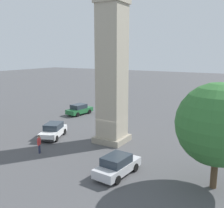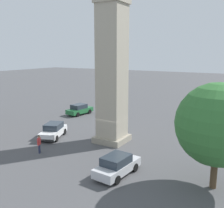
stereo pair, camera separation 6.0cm
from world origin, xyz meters
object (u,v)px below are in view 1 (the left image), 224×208
(car_white_side, at_px, (117,165))
(pedestrian, at_px, (39,142))
(clock_tower, at_px, (112,0))
(car_silver_kerb, at_px, (79,109))
(car_red_corner, at_px, (53,130))
(car_blue_kerb, at_px, (201,119))
(tree, at_px, (218,124))

(car_white_side, height_order, pedestrian, pedestrian)
(clock_tower, xyz_separation_m, car_silver_kerb, (-10.17, 7.81, -12.92))
(car_silver_kerb, height_order, car_red_corner, same)
(clock_tower, height_order, car_blue_kerb, clock_tower)
(clock_tower, height_order, car_silver_kerb, clock_tower)
(car_red_corner, bearing_deg, tree, -8.58)
(car_silver_kerb, bearing_deg, clock_tower, -37.52)
(car_blue_kerb, relative_size, car_silver_kerb, 1.01)
(car_silver_kerb, xyz_separation_m, tree, (20.78, -12.40, 3.64))
(clock_tower, height_order, car_white_side, clock_tower)
(car_red_corner, distance_m, pedestrian, 4.52)
(car_white_side, relative_size, pedestrian, 2.52)
(car_blue_kerb, bearing_deg, car_silver_kerb, -168.44)
(clock_tower, relative_size, car_silver_kerb, 5.42)
(car_blue_kerb, relative_size, pedestrian, 2.58)
(car_red_corner, height_order, pedestrian, pedestrian)
(car_silver_kerb, height_order, car_white_side, same)
(car_blue_kerb, height_order, car_white_side, same)
(car_silver_kerb, height_order, pedestrian, pedestrian)
(car_blue_kerb, distance_m, tree, 16.74)
(car_red_corner, bearing_deg, pedestrian, -62.92)
(car_red_corner, height_order, car_white_side, same)
(tree, bearing_deg, car_white_side, -165.71)
(car_silver_kerb, distance_m, tree, 24.47)
(car_silver_kerb, relative_size, car_white_side, 1.01)
(car_silver_kerb, bearing_deg, car_red_corner, -67.47)
(car_red_corner, xyz_separation_m, tree, (16.68, -2.52, 3.64))
(pedestrian, bearing_deg, car_silver_kerb, 113.88)
(clock_tower, distance_m, car_white_side, 14.93)
(clock_tower, relative_size, tree, 3.27)
(tree, bearing_deg, car_silver_kerb, 149.18)
(clock_tower, relative_size, car_red_corner, 5.23)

